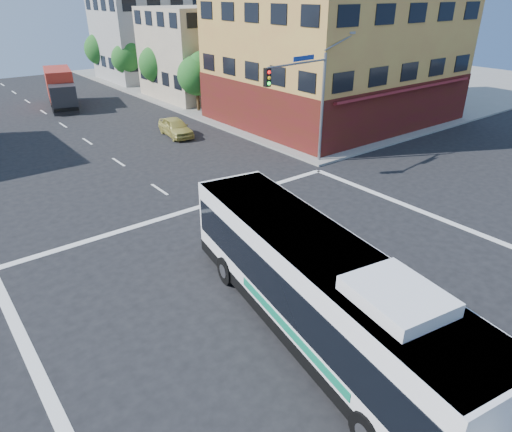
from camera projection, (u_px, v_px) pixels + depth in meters
ground at (317, 295)px, 17.33m from camera, size 120.00×120.00×0.00m
sidewalk_ne at (319, 76)px, 61.33m from camera, size 50.00×50.00×0.15m
corner_building_ne at (336, 50)px, 38.80m from camera, size 18.10×15.44×14.00m
building_east_near at (209, 52)px, 48.74m from camera, size 12.06×10.06×9.00m
building_east_far at (150, 38)px, 58.44m from camera, size 12.06×10.06×10.00m
signal_mast_ne at (306, 90)px, 27.64m from camera, size 7.91×1.13×8.07m
street_tree_a at (198, 73)px, 42.07m from camera, size 3.60×3.60×5.53m
street_tree_b at (158, 62)px, 47.66m from camera, size 3.80×3.80×5.79m
street_tree_c at (127, 57)px, 53.46m from camera, size 3.40×3.40×5.29m
street_tree_d at (101, 47)px, 58.95m from camera, size 4.00×4.00×6.03m
transit_bus at (317, 288)px, 14.50m from camera, size 4.87×13.25×3.84m
box_truck at (61, 89)px, 44.83m from camera, size 3.95×8.16×3.54m
parked_car at (176, 127)px, 36.05m from camera, size 2.14×4.33×1.42m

